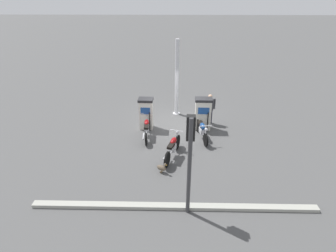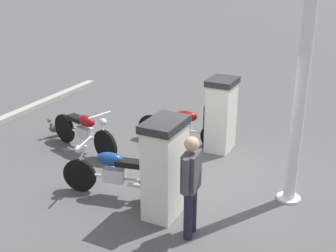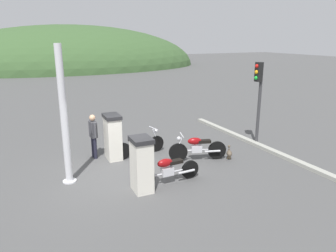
# 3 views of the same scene
# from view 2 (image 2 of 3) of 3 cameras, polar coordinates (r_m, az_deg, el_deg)

# --- Properties ---
(ground_plane) EXTENTS (120.00, 120.00, 0.00)m
(ground_plane) POSITION_cam_2_polar(r_m,az_deg,el_deg) (8.08, 4.77, -6.85)
(ground_plane) COLOR #4C4C4C
(fuel_pump_near) EXTENTS (0.60, 0.71, 1.55)m
(fuel_pump_near) POSITION_cam_2_polar(r_m,az_deg,el_deg) (8.99, 7.03, 1.56)
(fuel_pump_near) COLOR silver
(fuel_pump_near) RESTS_ON ground
(fuel_pump_far) EXTENTS (0.59, 0.83, 1.58)m
(fuel_pump_far) POSITION_cam_2_polar(r_m,az_deg,el_deg) (6.64, -0.43, -5.53)
(fuel_pump_far) COLOR silver
(fuel_pump_far) RESTS_ON ground
(motorcycle_near_pump) EXTENTS (2.04, 0.56, 0.92)m
(motorcycle_near_pump) POSITION_cam_2_polar(r_m,az_deg,el_deg) (9.30, 1.94, 0.09)
(motorcycle_near_pump) COLOR black
(motorcycle_near_pump) RESTS_ON ground
(motorcycle_far_pump) EXTENTS (1.98, 0.59, 0.94)m
(motorcycle_far_pump) POSITION_cam_2_polar(r_m,az_deg,el_deg) (7.32, -7.01, -6.13)
(motorcycle_far_pump) COLOR black
(motorcycle_far_pump) RESTS_ON ground
(motorcycle_extra) EXTENTS (1.95, 0.81, 0.96)m
(motorcycle_extra) POSITION_cam_2_polar(r_m,az_deg,el_deg) (9.11, -11.03, -0.60)
(motorcycle_extra) COLOR black
(motorcycle_extra) RESTS_ON ground
(attendant_person) EXTENTS (0.22, 0.57, 1.56)m
(attendant_person) POSITION_cam_2_polar(r_m,az_deg,el_deg) (6.09, 3.06, -7.31)
(attendant_person) COLOR #1E1E2D
(attendant_person) RESTS_ON ground
(wandering_duck) EXTENTS (0.35, 0.44, 0.46)m
(wandering_duck) POSITION_cam_2_polar(r_m,az_deg,el_deg) (10.11, -14.58, -0.14)
(wandering_duck) COLOR brown
(wandering_duck) RESTS_ON ground
(canopy_support_pole) EXTENTS (0.40, 0.40, 3.98)m
(canopy_support_pole) POSITION_cam_2_polar(r_m,az_deg,el_deg) (6.92, 17.25, 4.49)
(canopy_support_pole) COLOR silver
(canopy_support_pole) RESTS_ON ground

